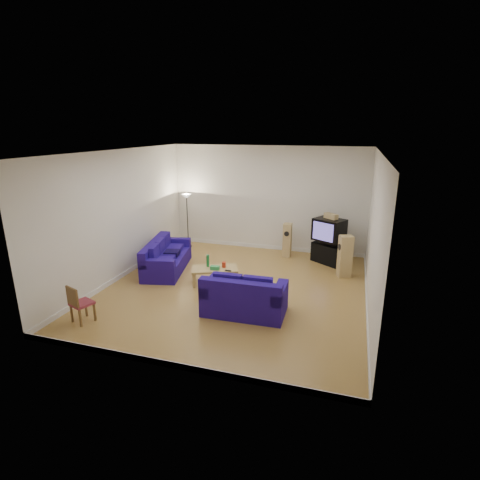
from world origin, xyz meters
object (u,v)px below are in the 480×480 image
(television, at_px, (329,230))
(coffee_table, at_px, (215,270))
(sofa_three_seat, at_px, (165,259))
(tv_stand, at_px, (329,253))
(sofa_loveseat, at_px, (244,299))

(television, bearing_deg, coffee_table, -108.67)
(coffee_table, bearing_deg, television, 42.40)
(sofa_three_seat, bearing_deg, tv_stand, 101.28)
(coffee_table, height_order, television, television)
(coffee_table, distance_m, television, 3.48)
(sofa_three_seat, xyz_separation_m, coffee_table, (1.61, -0.47, 0.06))
(tv_stand, height_order, television, television)
(sofa_loveseat, height_order, television, television)
(sofa_loveseat, bearing_deg, television, 67.22)
(sofa_three_seat, bearing_deg, sofa_loveseat, 44.33)
(coffee_table, distance_m, tv_stand, 3.47)
(television, bearing_deg, sofa_loveseat, -82.27)
(coffee_table, height_order, tv_stand, tv_stand)
(tv_stand, relative_size, television, 0.93)
(coffee_table, xyz_separation_m, television, (2.53, 2.31, 0.62))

